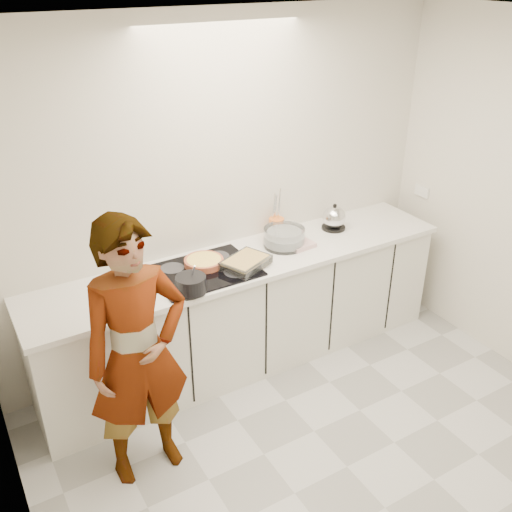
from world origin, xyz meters
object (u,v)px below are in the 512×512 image
tart_dish (204,262)px  mixing_bowl (284,238)px  cook (138,354)px  hob (204,271)px  utensil_crock (276,227)px  baking_dish (246,262)px  saucepan (191,284)px  kettle (334,218)px

tart_dish → mixing_bowl: size_ratio=1.07×
tart_dish → cook: size_ratio=0.21×
hob → utensil_crock: utensil_crock is taller
hob → utensil_crock: 0.79m
baking_dish → mixing_bowl: mixing_bowl is taller
saucepan → cook: cook is taller
utensil_crock → cook: bearing=-150.5°
hob → mixing_bowl: mixing_bowl is taller
utensil_crock → kettle: bearing=-14.7°
tart_dish → mixing_bowl: (0.67, -0.02, 0.03)m
saucepan → mixing_bowl: 0.94m
saucepan → cook: bearing=-144.2°
mixing_bowl → utensil_crock: size_ratio=2.24×
hob → mixing_bowl: 0.71m
utensil_crock → cook: size_ratio=0.09×
kettle → utensil_crock: size_ratio=1.62×
tart_dish → kettle: (1.19, 0.04, 0.05)m
tart_dish → saucepan: (-0.23, -0.29, 0.03)m
baking_dish → mixing_bowl: (0.43, 0.16, 0.02)m
baking_dish → kettle: (0.95, 0.22, 0.04)m
baking_dish → cook: bearing=-153.9°
tart_dish → mixing_bowl: mixing_bowl is taller
hob → baking_dish: size_ratio=1.82×
tart_dish → kettle: size_ratio=1.47×
hob → kettle: bearing=5.4°
mixing_bowl → kettle: bearing=6.6°
mixing_bowl → saucepan: bearing=-163.1°
baking_dish → utensil_crock: 0.59m
saucepan → baking_dish: bearing=13.6°
baking_dish → hob: bearing=159.3°
hob → saucepan: 0.30m
cook → tart_dish: bearing=39.3°
baking_dish → cook: (-0.99, -0.48, -0.11)m
saucepan → hob: bearing=48.0°
baking_dish → mixing_bowl: bearing=20.5°
tart_dish → baking_dish: size_ratio=0.90×
tart_dish → cook: (-0.74, -0.66, -0.10)m
tart_dish → utensil_crock: bearing=13.2°
tart_dish → saucepan: 0.37m
mixing_bowl → utensil_crock: (0.05, 0.18, 0.01)m
utensil_crock → cook: cook is taller
saucepan → utensil_crock: (0.95, 0.46, 0.00)m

